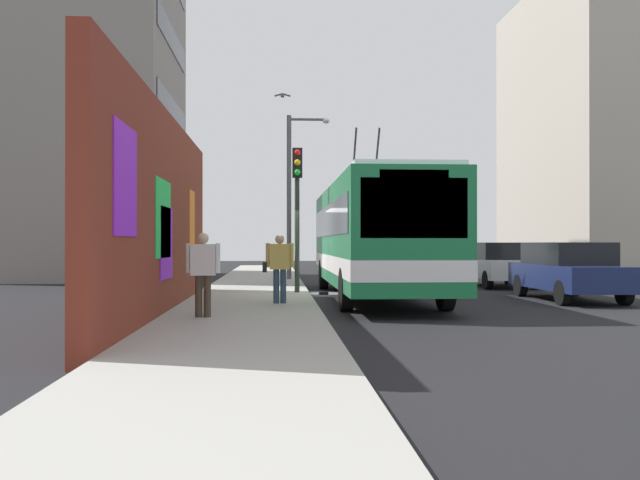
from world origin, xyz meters
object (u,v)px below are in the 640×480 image
object	(u,v)px
parked_car_navy	(568,270)
pedestrian_near_wall	(203,268)
city_bus	(373,234)
pedestrian_at_curb	(279,263)
street_lamp	(294,185)
traffic_light	(297,195)
parked_car_white	(499,263)

from	to	relation	value
parked_car_navy	pedestrian_near_wall	xyz separation A→B (m)	(-5.01, 9.34, 0.26)
city_bus	pedestrian_at_curb	distance (m)	4.25
pedestrian_near_wall	street_lamp	world-z (taller)	street_lamp
parked_car_navy	pedestrian_at_curb	bearing A→B (deg)	104.87
pedestrian_near_wall	traffic_light	xyz separation A→B (m)	(6.38, -1.99, 1.85)
city_bus	parked_car_white	distance (m)	7.09
traffic_light	street_lamp	xyz separation A→B (m)	(7.25, -0.09, 0.90)
pedestrian_near_wall	city_bus	bearing A→B (deg)	-34.05
pedestrian_at_curb	street_lamp	distance (m)	11.08
city_bus	parked_car_navy	world-z (taller)	city_bus
pedestrian_at_curb	pedestrian_near_wall	world-z (taller)	pedestrian_at_curb
parked_car_navy	pedestrian_near_wall	world-z (taller)	pedestrian_near_wall
parked_car_white	pedestrian_at_curb	distance (m)	11.18
parked_car_navy	pedestrian_near_wall	size ratio (longest dim) A/B	2.79
parked_car_white	traffic_light	size ratio (longest dim) A/B	1.00
city_bus	traffic_light	bearing A→B (deg)	83.33
city_bus	parked_car_white	world-z (taller)	city_bus
parked_car_navy	traffic_light	bearing A→B (deg)	79.40
parked_car_white	pedestrian_at_curb	bearing A→B (deg)	135.22
pedestrian_at_curb	city_bus	bearing A→B (deg)	-39.76
pedestrian_at_curb	traffic_light	size ratio (longest dim) A/B	0.39
city_bus	traffic_light	world-z (taller)	city_bus
parked_car_white	pedestrian_near_wall	xyz separation A→B (m)	(-10.85, 9.34, 0.26)
pedestrian_at_curb	street_lamp	world-z (taller)	street_lamp
city_bus	parked_car_navy	bearing A→B (deg)	-102.20
parked_car_navy	city_bus	bearing A→B (deg)	77.80
pedestrian_at_curb	parked_car_white	bearing A→B (deg)	-44.78
city_bus	parked_car_white	xyz separation A→B (m)	(4.72, -5.20, -0.98)
parked_car_white	pedestrian_at_curb	size ratio (longest dim) A/B	2.57
pedestrian_at_curb	street_lamp	bearing A→B (deg)	-3.28
parked_car_navy	traffic_light	size ratio (longest dim) A/B	1.08
traffic_light	parked_car_navy	bearing A→B (deg)	-100.60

